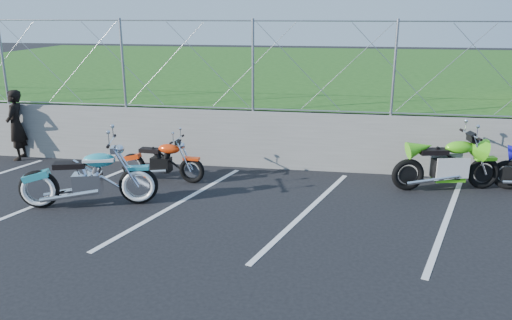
% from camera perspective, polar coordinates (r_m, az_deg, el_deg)
% --- Properties ---
extents(ground, '(90.00, 90.00, 0.00)m').
position_cam_1_polar(ground, '(8.59, -10.90, -7.31)').
color(ground, black).
rests_on(ground, ground).
extents(retaining_wall, '(30.00, 0.22, 1.30)m').
position_cam_1_polar(retaining_wall, '(11.55, -5.24, 2.59)').
color(retaining_wall, slate).
rests_on(retaining_wall, ground).
extents(grass_field, '(30.00, 20.00, 1.30)m').
position_cam_1_polar(grass_field, '(21.22, 1.48, 9.10)').
color(grass_field, '#1F4E14').
rests_on(grass_field, ground).
extents(chain_link_fence, '(28.00, 0.03, 2.00)m').
position_cam_1_polar(chain_link_fence, '(11.27, -5.46, 10.75)').
color(chain_link_fence, gray).
rests_on(chain_link_fence, retaining_wall).
extents(parking_lines, '(18.29, 4.31, 0.01)m').
position_cam_1_polar(parking_lines, '(9.18, -1.68, -5.39)').
color(parking_lines, silver).
rests_on(parking_lines, ground).
extents(cruiser_turquoise, '(2.42, 0.91, 1.23)m').
position_cam_1_polar(cruiser_turquoise, '(9.57, -18.40, -2.20)').
color(cruiser_turquoise, black).
rests_on(cruiser_turquoise, ground).
extents(naked_orange, '(1.88, 0.64, 0.93)m').
position_cam_1_polar(naked_orange, '(10.63, -10.58, -0.28)').
color(naked_orange, black).
rests_on(naked_orange, ground).
extents(sportbike_green, '(2.18, 0.79, 1.14)m').
position_cam_1_polar(sportbike_green, '(10.62, 21.11, -0.64)').
color(sportbike_green, black).
rests_on(sportbike_green, ground).
extents(person_standing, '(0.54, 0.69, 1.68)m').
position_cam_1_polar(person_standing, '(13.21, -25.75, 3.61)').
color(person_standing, black).
rests_on(person_standing, ground).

